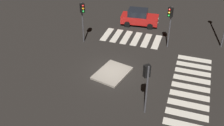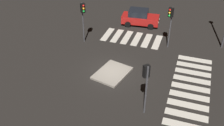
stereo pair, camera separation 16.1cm
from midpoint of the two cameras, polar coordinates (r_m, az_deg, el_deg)
name	(u,v)px [view 2 (the right image)]	position (r m, az deg, el deg)	size (l,w,h in m)	color
ground_plane	(112,72)	(24.90, 0.19, -1.91)	(80.00, 80.00, 0.00)	black
traffic_island	(112,73)	(24.62, 0.23, -2.13)	(3.88, 3.25, 0.18)	gray
car_red	(140,18)	(33.27, 6.04, 9.49)	(2.45, 4.61, 1.94)	red
traffic_light_south	(146,78)	(19.06, 7.42, -3.08)	(0.54, 0.54, 4.19)	#47474C
traffic_light_east	(170,18)	(27.76, 12.38, 9.26)	(0.53, 0.54, 4.45)	#47474C
traffic_light_north	(83,13)	(28.33, -5.95, 10.37)	(0.54, 0.53, 4.44)	#47474C
crosswalk_near	(191,87)	(24.06, 16.39, -4.97)	(9.90, 3.20, 0.02)	silver
crosswalk_side	(132,38)	(30.51, 4.33, 5.25)	(3.20, 6.45, 0.02)	silver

